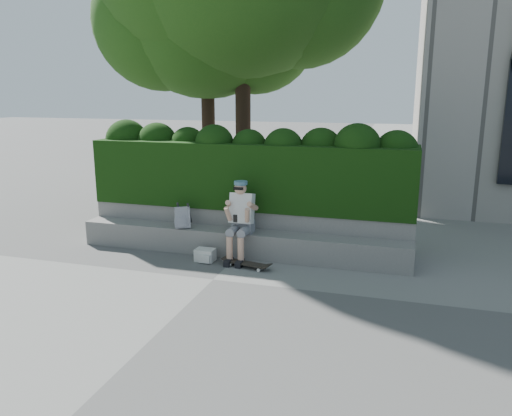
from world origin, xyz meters
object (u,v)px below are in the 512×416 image
(skateboard, at_px, (246,264))
(backpack_ground, at_px, (205,255))
(person, at_px, (241,217))
(backpack_plaid, at_px, (182,217))

(skateboard, xyz_separation_m, backpack_ground, (-0.78, 0.12, 0.04))
(person, relative_size, backpack_plaid, 3.55)
(backpack_plaid, height_order, backpack_ground, backpack_plaid)
(skateboard, distance_m, backpack_ground, 0.79)
(skateboard, bearing_deg, backpack_ground, -176.93)
(skateboard, height_order, backpack_plaid, backpack_plaid)
(skateboard, xyz_separation_m, backpack_plaid, (-1.36, 0.48, 0.58))
(person, height_order, backpack_ground, person)
(backpack_plaid, bearing_deg, skateboard, -51.17)
(skateboard, relative_size, backpack_ground, 2.45)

